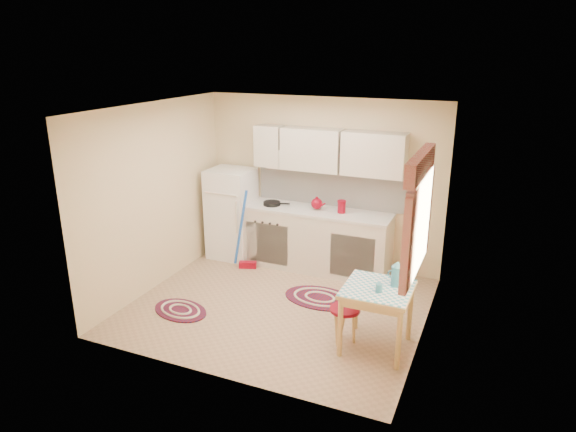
% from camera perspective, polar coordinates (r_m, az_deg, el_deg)
% --- Properties ---
extents(room_shell, '(3.64, 3.60, 2.52)m').
position_cam_1_polar(room_shell, '(6.25, 1.07, 3.78)').
color(room_shell, tan).
rests_on(room_shell, ground).
extents(fridge, '(0.65, 0.60, 1.40)m').
position_cam_1_polar(fridge, '(8.01, -6.28, 0.28)').
color(fridge, white).
rests_on(fridge, ground).
extents(broom, '(0.30, 0.21, 1.20)m').
position_cam_1_polar(broom, '(7.55, -4.59, -1.60)').
color(broom, blue).
rests_on(broom, ground).
extents(base_cabinets, '(2.25, 0.60, 0.88)m').
position_cam_1_polar(base_cabinets, '(7.61, 2.88, -2.70)').
color(base_cabinets, beige).
rests_on(base_cabinets, ground).
extents(countertop, '(2.27, 0.62, 0.04)m').
position_cam_1_polar(countertop, '(7.46, 2.93, 0.60)').
color(countertop, beige).
rests_on(countertop, base_cabinets).
extents(frying_pan, '(0.32, 0.32, 0.05)m').
position_cam_1_polar(frying_pan, '(7.64, -1.81, 1.40)').
color(frying_pan, black).
rests_on(frying_pan, countertop).
extents(red_kettle, '(0.22, 0.20, 0.18)m').
position_cam_1_polar(red_kettle, '(7.41, 3.21, 1.38)').
color(red_kettle, maroon).
rests_on(red_kettle, countertop).
extents(red_canister, '(0.15, 0.15, 0.16)m').
position_cam_1_polar(red_canister, '(7.30, 5.97, 0.96)').
color(red_canister, maroon).
rests_on(red_canister, countertop).
extents(table, '(0.72, 0.72, 0.72)m').
position_cam_1_polar(table, '(5.76, 9.77, -11.11)').
color(table, '#E1B770').
rests_on(table, ground).
extents(stool, '(0.45, 0.45, 0.42)m').
position_cam_1_polar(stool, '(5.89, 6.30, -11.92)').
color(stool, maroon).
rests_on(stool, ground).
extents(coffee_pot, '(0.18, 0.17, 0.30)m').
position_cam_1_polar(coffee_pot, '(5.61, 12.02, -6.25)').
color(coffee_pot, '#2B6B84').
rests_on(coffee_pot, table).
extents(mug, '(0.09, 0.09, 0.10)m').
position_cam_1_polar(mug, '(5.48, 10.07, -7.90)').
color(mug, '#2B6B84').
rests_on(mug, table).
extents(rug_center, '(1.01, 0.71, 0.02)m').
position_cam_1_polar(rug_center, '(6.87, 3.56, -9.07)').
color(rug_center, maroon).
rests_on(rug_center, ground).
extents(rug_left, '(0.87, 0.69, 0.02)m').
position_cam_1_polar(rug_left, '(6.70, -11.87, -10.21)').
color(rug_left, maroon).
rests_on(rug_left, ground).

